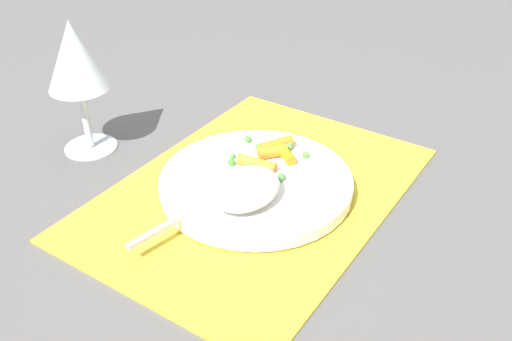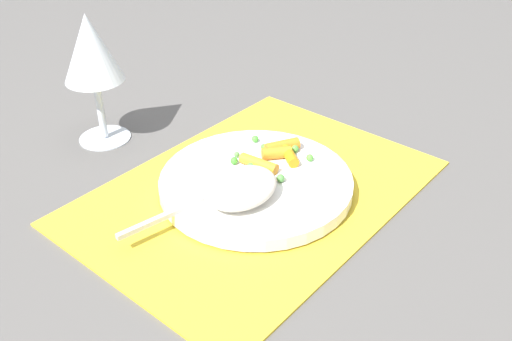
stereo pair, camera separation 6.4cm
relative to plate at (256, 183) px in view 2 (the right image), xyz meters
name	(u,v)px [view 2 (the right image)]	position (x,y,z in m)	size (l,w,h in m)	color
ground_plane	(256,193)	(0.00, 0.00, -0.01)	(2.40, 2.40, 0.00)	#565451
placemat	(256,191)	(0.00, 0.00, -0.01)	(0.42, 0.30, 0.01)	gold
plate	(256,183)	(0.00, 0.00, 0.00)	(0.23, 0.23, 0.02)	white
rice_mound	(241,188)	(-0.04, -0.01, 0.02)	(0.09, 0.07, 0.03)	beige
carrot_portion	(276,154)	(0.05, 0.01, 0.02)	(0.08, 0.06, 0.02)	orange
pea_scatter	(266,160)	(0.03, 0.01, 0.01)	(0.08, 0.09, 0.01)	#519342
fork	(218,192)	(-0.05, 0.01, 0.01)	(0.21, 0.05, 0.01)	silver
wine_glass	(91,52)	(-0.04, 0.25, 0.11)	(0.08, 0.08, 0.18)	silver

